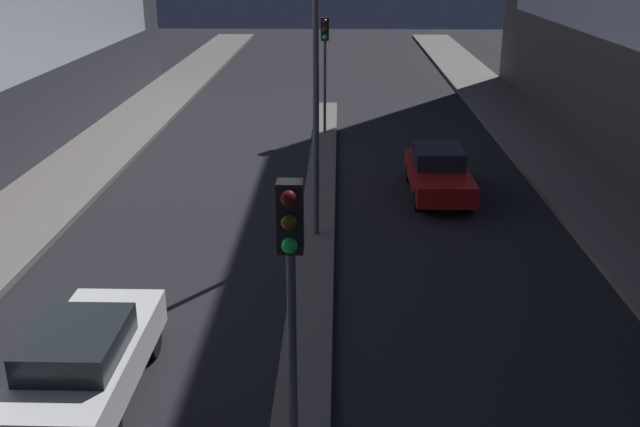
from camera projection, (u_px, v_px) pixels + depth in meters
The scene contains 6 objects.
median_strip at pixel (318, 208), 21.23m from camera, with size 0.98×30.06×0.13m.
traffic_light_near at pixel (291, 277), 8.84m from camera, with size 0.32×0.42×4.64m.
traffic_light_mid at pixel (325, 49), 28.46m from camera, with size 0.32×0.42×4.64m.
street_lamp at pixel (316, 15), 17.18m from camera, with size 0.55×0.55×8.19m.
car_left_lane at pixel (85, 360), 12.15m from camera, with size 1.74×4.34×1.50m.
car_right_lane at pixel (438, 172), 22.30m from camera, with size 1.75×4.36×1.48m.
Camera 1 is at (0.57, -3.90, 7.38)m, focal length 40.00 mm.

